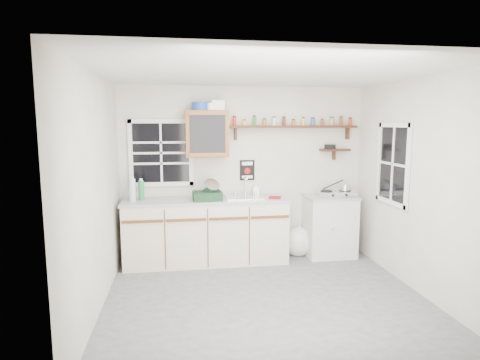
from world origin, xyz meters
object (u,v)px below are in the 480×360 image
Objects in this scene: dish_rack at (208,193)px; spice_shelf at (293,126)px; upper_cabinet at (207,134)px; main_cabinet at (206,230)px; hotplate at (336,193)px; right_cabinet at (329,226)px.

spice_shelf is at bearing 10.51° from dish_rack.
dish_rack is (-0.01, -0.24, -0.81)m from upper_cabinet.
dish_rack reaches higher than main_cabinet.
upper_cabinet reaches higher than main_cabinet.
upper_cabinet is (0.03, 0.14, 1.36)m from main_cabinet.
upper_cabinet is at bearing 76.32° from main_cabinet.
hotplate is at bearing 0.16° from main_cabinet.
right_cabinet is at bearing 0.79° from main_cabinet.
upper_cabinet is (-1.80, 0.12, 1.37)m from right_cabinet.
upper_cabinet is at bearing 85.45° from dish_rack.
upper_cabinet is 1.59× the size of dish_rack.
hotplate reaches higher than main_cabinet.
spice_shelf is at bearing 160.37° from right_cabinet.
dish_rack is at bearing -73.26° from main_cabinet.
spice_shelf is (-0.53, 0.19, 1.48)m from right_cabinet.
main_cabinet is at bearing -103.68° from upper_cabinet.
upper_cabinet reaches higher than hotplate.
hotplate is (0.60, -0.21, -0.98)m from spice_shelf.
hotplate is at bearing 0.04° from dish_rack.
hotplate reaches higher than right_cabinet.
spice_shelf is 1.60m from dish_rack.
dish_rack is (-1.81, -0.12, 0.56)m from right_cabinet.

